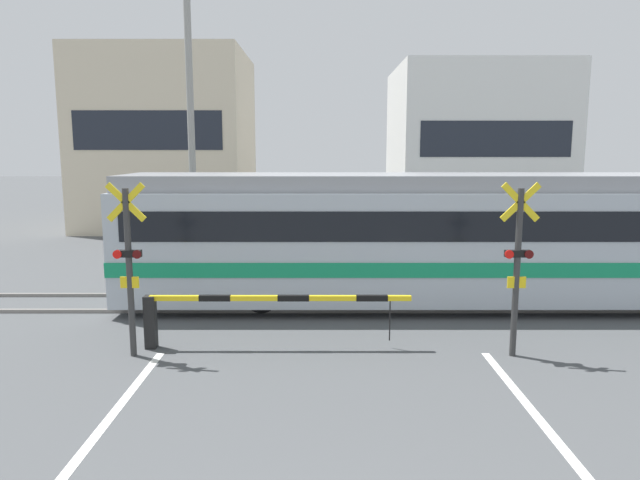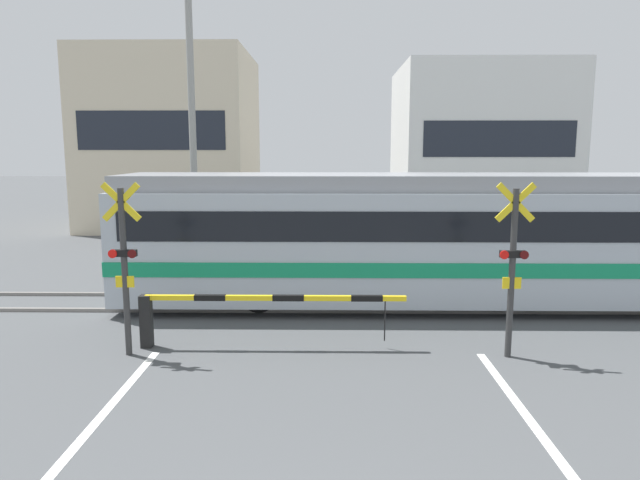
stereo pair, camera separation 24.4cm
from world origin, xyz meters
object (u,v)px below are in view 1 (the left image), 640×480
object	(u,v)px
crossing_signal_right	(515,262)
commuter_train	(488,235)
crossing_barrier_near	(228,308)
pedestrian	(301,230)
crossing_barrier_far	(380,253)
crossing_signal_left	(126,262)

from	to	relation	value
crossing_signal_right	commuter_train	bearing A→B (deg)	80.81
crossing_barrier_near	pedestrian	distance (m)	8.77
crossing_barrier_far	crossing_signal_left	world-z (taller)	crossing_signal_left
crossing_barrier_near	crossing_barrier_far	distance (m)	6.59
crossing_signal_right	crossing_barrier_far	bearing A→B (deg)	105.40
crossing_barrier_far	pedestrian	distance (m)	3.82
commuter_train	crossing_signal_left	world-z (taller)	same
crossing_barrier_far	crossing_signal_left	bearing A→B (deg)	-129.80
crossing_barrier_near	crossing_signal_left	world-z (taller)	crossing_signal_left
crossing_barrier_far	crossing_signal_right	bearing A→B (deg)	-74.60
crossing_barrier_far	crossing_signal_left	xyz separation A→B (m)	(-5.05, -6.07, 0.93)
crossing_barrier_far	pedestrian	xyz separation A→B (m)	(-2.30, 3.04, 0.24)
crossing_signal_left	pedestrian	world-z (taller)	crossing_signal_left
crossing_signal_left	crossing_barrier_far	bearing A→B (deg)	50.20
crossing_signal_right	pedestrian	bearing A→B (deg)	113.54
crossing_barrier_near	crossing_barrier_far	bearing A→B (deg)	59.14
commuter_train	crossing_signal_left	xyz separation A→B (m)	(-7.28, -3.43, 0.05)
commuter_train	crossing_barrier_far	size ratio (longest dim) A/B	3.51
crossing_signal_right	pedestrian	distance (m)	9.95
crossing_barrier_near	crossing_signal_left	distance (m)	1.96
crossing_barrier_near	pedestrian	bearing A→B (deg)	82.88
crossing_signal_left	crossing_signal_right	distance (m)	6.72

